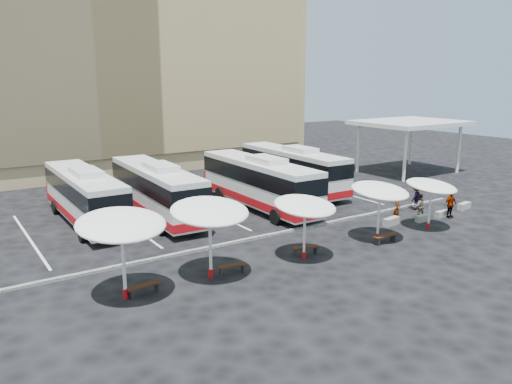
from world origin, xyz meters
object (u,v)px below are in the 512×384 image
sunshade_1 (210,212)px  conc_bench_2 (442,214)px  wood_bench_0 (144,287)px  passenger_0 (397,209)px  bus_1 (156,189)px  conc_bench_3 (464,206)px  passenger_1 (420,206)px  passenger_2 (451,204)px  wood_bench_1 (232,267)px  sunshade_2 (305,206)px  sunshade_4 (431,186)px  conc_bench_0 (391,221)px  conc_bench_1 (423,218)px  sunshade_3 (380,191)px  bus_3 (292,168)px  passenger_3 (416,197)px  bus_2 (259,181)px  wood_bench_3 (385,237)px  bus_0 (84,195)px  wood_bench_2 (306,248)px  sunshade_0 (121,225)px

sunshade_1 → conc_bench_2: size_ratio=3.42×
wood_bench_0 → passenger_0: passenger_0 is taller
bus_1 → conc_bench_3: bearing=-26.1°
passenger_1 → bus_1: bearing=-12.7°
wood_bench_0 → passenger_0: bearing=5.3°
passenger_2 → bus_1: bearing=150.4°
wood_bench_1 → conc_bench_3: conc_bench_3 is taller
sunshade_2 → wood_bench_1: (-4.27, 0.35, -2.56)m
sunshade_1 → wood_bench_1: sunshade_1 is taller
bus_1 → sunshade_4: size_ratio=3.11×
sunshade_4 → conc_bench_0: size_ratio=3.01×
conc_bench_2 → passenger_1: 1.78m
conc_bench_3 → conc_bench_1: bearing=-175.5°
wood_bench_1 → passenger_1: size_ratio=0.90×
sunshade_3 → bus_3: bearing=74.4°
sunshade_4 → passenger_2: bearing=13.9°
conc_bench_3 → wood_bench_1: bearing=-176.7°
bus_1 → conc_bench_3: 22.28m
passenger_0 → sunshade_1: bearing=137.2°
conc_bench_0 → conc_bench_3: conc_bench_0 is taller
wood_bench_1 → passenger_3: size_ratio=0.79×
bus_2 → bus_3: size_ratio=1.02×
bus_1 → conc_bench_2: size_ratio=10.78×
conc_bench_1 → sunshade_4: bearing=-129.6°
sunshade_4 → wood_bench_3: size_ratio=2.40×
bus_0 → passenger_3: 23.18m
bus_3 → passenger_1: bearing=-77.3°
wood_bench_1 → conc_bench_3: 20.53m
bus_0 → wood_bench_0: 12.98m
bus_2 → wood_bench_2: (-3.33, -9.65, -1.68)m
bus_0 → wood_bench_0: bearing=-93.7°
sunshade_0 → wood_bench_2: size_ratio=2.58×
bus_1 → sunshade_0: (-6.26, -11.57, 1.40)m
sunshade_0 → sunshade_1: sunshade_0 is taller
bus_2 → passenger_3: size_ratio=6.56×
bus_0 → sunshade_3: 18.91m
wood_bench_2 → sunshade_0: bearing=180.0°
wood_bench_1 → wood_bench_2: size_ratio=0.98×
bus_1 → sunshade_0: sunshade_0 is taller
sunshade_2 → wood_bench_2: sunshade_2 is taller
sunshade_0 → passenger_1: sunshade_0 is taller
sunshade_4 → passenger_2: sunshade_4 is taller
bus_0 → sunshade_2: 15.44m
bus_0 → sunshade_2: bearing=-58.9°
conc_bench_1 → conc_bench_0: bearing=166.3°
bus_1 → sunshade_3: bus_1 is taller
wood_bench_2 → conc_bench_3: 15.77m
wood_bench_3 → bus_1: bearing=125.1°
bus_1 → passenger_3: (16.43, -8.61, -1.02)m
bus_2 → conc_bench_1: bearing=-49.9°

